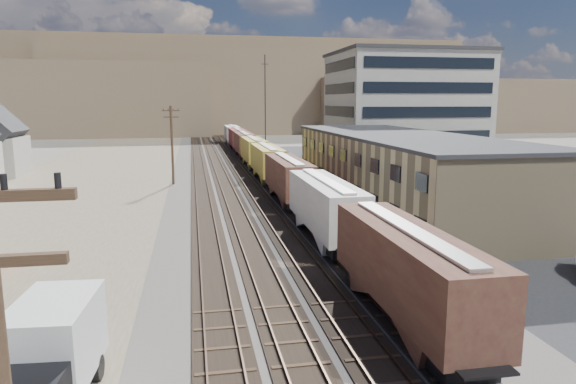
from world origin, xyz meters
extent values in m
plane|color=#6B6356|center=(0.00, 0.00, 0.00)|extent=(300.00, 300.00, 0.00)
cube|color=#4C4742|center=(0.00, 50.00, 0.03)|extent=(18.00, 200.00, 0.06)
cube|color=#6C5F4A|center=(-20.00, 40.00, 0.01)|extent=(24.00, 180.00, 0.03)
cube|color=#232326|center=(22.00, 35.00, 0.02)|extent=(26.00, 120.00, 0.04)
cube|color=black|center=(-5.00, 50.00, 0.10)|extent=(2.60, 200.00, 0.08)
cube|color=#38281E|center=(-5.72, 50.00, 0.22)|extent=(0.08, 200.00, 0.16)
cube|color=#38281E|center=(-4.28, 50.00, 0.22)|extent=(0.08, 200.00, 0.16)
cube|color=black|center=(-2.00, 50.00, 0.10)|extent=(2.60, 200.00, 0.08)
cube|color=#38281E|center=(-2.72, 50.00, 0.22)|extent=(0.08, 200.00, 0.16)
cube|color=#38281E|center=(-1.28, 50.00, 0.22)|extent=(0.08, 200.00, 0.16)
cube|color=black|center=(1.00, 50.00, 0.10)|extent=(2.60, 200.00, 0.08)
cube|color=#38281E|center=(0.28, 50.00, 0.22)|extent=(0.08, 200.00, 0.16)
cube|color=#38281E|center=(1.72, 50.00, 0.22)|extent=(0.08, 200.00, 0.16)
cube|color=black|center=(3.80, 50.00, 0.10)|extent=(2.60, 200.00, 0.08)
cube|color=#38281E|center=(3.08, 50.00, 0.22)|extent=(0.08, 200.00, 0.16)
cube|color=#38281E|center=(4.52, 50.00, 0.22)|extent=(0.08, 200.00, 0.16)
cube|color=black|center=(3.80, -7.80, 0.75)|extent=(2.20, 2.20, 0.90)
cube|color=black|center=(3.80, 2.35, 0.75)|extent=(2.20, 2.20, 0.90)
cube|color=#49261F|center=(3.80, -2.73, 2.90)|extent=(3.00, 13.34, 3.40)
cube|color=#B7B7B2|center=(3.80, -2.73, 4.68)|extent=(0.90, 12.32, 0.16)
cube|color=black|center=(3.80, 7.40, 0.75)|extent=(2.20, 2.20, 0.90)
cube|color=black|center=(3.80, 17.55, 0.75)|extent=(2.20, 2.20, 0.90)
cube|color=beige|center=(3.80, 12.47, 2.90)|extent=(3.00, 13.34, 3.40)
cube|color=#B7B7B2|center=(3.80, 12.47, 4.68)|extent=(0.90, 12.32, 0.16)
cube|color=black|center=(3.80, 22.60, 0.75)|extent=(2.20, 2.20, 0.90)
cube|color=black|center=(3.80, 32.75, 0.75)|extent=(2.20, 2.20, 0.90)
cube|color=#49261F|center=(3.80, 27.67, 2.90)|extent=(3.00, 13.34, 3.40)
cube|color=#B7B7B2|center=(3.80, 27.67, 4.68)|extent=(0.90, 12.33, 0.16)
cube|color=black|center=(3.80, 37.80, 0.75)|extent=(2.20, 2.20, 0.90)
cube|color=black|center=(3.80, 47.95, 0.75)|extent=(2.20, 2.20, 0.90)
cube|color=gold|center=(3.80, 42.87, 2.90)|extent=(3.00, 13.34, 3.40)
cube|color=#B7B7B2|center=(3.80, 42.87, 4.68)|extent=(0.90, 12.33, 0.16)
cube|color=black|center=(3.80, 53.00, 0.75)|extent=(2.20, 2.20, 0.90)
cube|color=black|center=(3.80, 63.15, 0.75)|extent=(2.20, 2.20, 0.90)
cube|color=gold|center=(3.80, 58.07, 2.90)|extent=(3.00, 13.34, 3.40)
cube|color=#B7B7B2|center=(3.80, 58.07, 4.68)|extent=(0.90, 12.33, 0.16)
cube|color=black|center=(3.80, 68.20, 0.75)|extent=(2.20, 2.20, 0.90)
cube|color=black|center=(3.80, 78.35, 0.75)|extent=(2.20, 2.20, 0.90)
cube|color=#49261F|center=(3.80, 73.27, 2.90)|extent=(3.00, 13.34, 3.40)
cube|color=#B7B7B2|center=(3.80, 73.27, 4.68)|extent=(0.90, 12.32, 0.16)
cube|color=black|center=(3.80, 83.40, 0.75)|extent=(2.20, 2.20, 0.90)
cube|color=black|center=(3.80, 93.55, 0.75)|extent=(2.20, 2.20, 0.90)
cube|color=maroon|center=(3.80, 88.47, 2.90)|extent=(3.00, 13.34, 3.40)
cube|color=#B7B7B2|center=(3.80, 88.47, 4.68)|extent=(0.90, 12.32, 0.16)
cube|color=black|center=(3.80, 98.60, 0.75)|extent=(2.20, 2.20, 0.90)
cube|color=black|center=(3.80, 108.75, 0.75)|extent=(2.20, 2.20, 0.90)
cube|color=beige|center=(3.80, 103.67, 2.90)|extent=(3.00, 13.34, 3.40)
cube|color=#B7B7B2|center=(3.80, 103.67, 4.68)|extent=(0.90, 12.32, 0.16)
cube|color=tan|center=(15.00, 25.00, 3.50)|extent=(12.00, 40.00, 7.00)
cube|color=#2D2D30|center=(15.00, 25.00, 7.10)|extent=(12.40, 40.40, 0.30)
cube|color=black|center=(8.95, 25.00, 2.20)|extent=(0.12, 36.00, 1.20)
cube|color=black|center=(8.95, 25.00, 5.20)|extent=(0.12, 36.00, 1.20)
cube|color=#9E998E|center=(28.00, 55.00, 9.00)|extent=(22.00, 18.00, 18.00)
cube|color=#2D2D30|center=(28.00, 55.00, 18.20)|extent=(22.60, 18.60, 0.50)
cube|color=black|center=(16.95, 55.00, 9.00)|extent=(0.12, 16.00, 16.00)
cube|color=black|center=(28.00, 45.95, 9.00)|extent=(20.00, 0.12, 16.00)
cylinder|color=black|center=(-7.90, -18.00, 9.55)|extent=(0.08, 0.08, 0.22)
cylinder|color=#382619|center=(-8.50, 42.00, 5.00)|extent=(0.32, 0.32, 10.00)
cube|color=#382619|center=(-8.50, 42.00, 9.40)|extent=(2.20, 0.14, 0.14)
cube|color=#382619|center=(-8.50, 42.00, 8.60)|extent=(1.90, 0.14, 0.14)
cylinder|color=black|center=(-7.90, 42.00, 9.55)|extent=(0.08, 0.08, 0.22)
cylinder|color=black|center=(6.00, 60.00, 9.00)|extent=(0.16, 0.16, 18.00)
cube|color=black|center=(6.00, 60.00, 16.50)|extent=(1.20, 0.08, 0.08)
cube|color=brown|center=(-60.00, 150.00, 11.00)|extent=(120.00, 40.00, 22.00)
cube|color=brown|center=(20.00, 160.00, 14.00)|extent=(140.00, 45.00, 28.00)
cube|color=brown|center=(90.00, 150.00, 9.00)|extent=(110.00, 38.00, 18.00)
cube|color=brown|center=(-10.00, 180.00, 16.00)|extent=(200.00, 60.00, 32.00)
cube|color=silver|center=(-11.03, -6.14, 2.16)|extent=(2.91, 4.51, 2.81)
cylinder|color=black|center=(-9.83, -5.36, 0.49)|extent=(0.40, 1.00, 0.97)
imported|color=navy|center=(23.55, 53.30, 0.83)|extent=(4.26, 6.50, 1.66)
imported|color=white|center=(32.11, 39.40, 0.76)|extent=(2.45, 4.67, 1.52)
camera|label=1|loc=(-6.00, -24.50, 10.50)|focal=32.00mm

